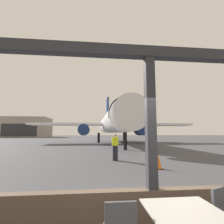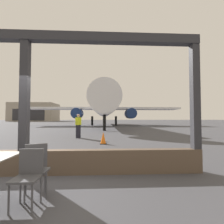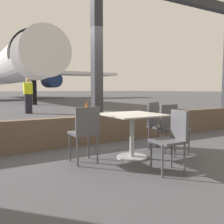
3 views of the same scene
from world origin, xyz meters
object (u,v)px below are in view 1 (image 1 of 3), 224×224
(ground_crew_worker, at_px, (115,146))
(traffic_cone, at_px, (158,162))
(distant_hangar, at_px, (26,127))
(airplane, at_px, (113,122))

(ground_crew_worker, relative_size, traffic_cone, 2.59)
(ground_crew_worker, distance_m, distant_hangar, 79.48)
(airplane, bearing_deg, traffic_cone, -90.28)
(traffic_cone, bearing_deg, distant_hangar, 114.59)
(traffic_cone, relative_size, distant_hangar, 0.03)
(ground_crew_worker, height_order, distant_hangar, distant_hangar)
(airplane, bearing_deg, distant_hangar, 122.60)
(ground_crew_worker, distance_m, traffic_cone, 3.42)
(airplane, distance_m, ground_crew_worker, 18.69)
(traffic_cone, distance_m, distant_hangar, 82.84)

